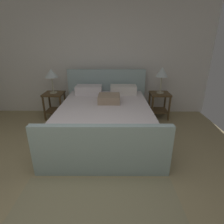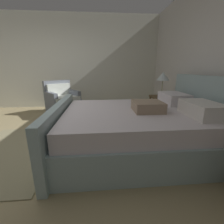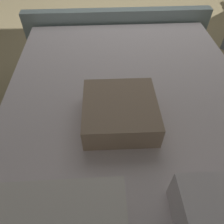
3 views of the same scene
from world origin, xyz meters
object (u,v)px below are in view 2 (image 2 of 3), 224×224
(nightstand_left, at_px, (161,105))
(bed, at_px, (138,127))
(table_lamp_left, at_px, (163,77))
(armchair, at_px, (63,102))

(nightstand_left, bearing_deg, bed, -34.26)
(nightstand_left, distance_m, table_lamp_left, 0.63)
(bed, distance_m, armchair, 2.52)
(bed, distance_m, table_lamp_left, 1.63)
(nightstand_left, relative_size, armchair, 0.59)
(table_lamp_left, relative_size, armchair, 0.53)
(nightstand_left, distance_m, armchair, 2.52)
(table_lamp_left, bearing_deg, bed, -34.26)
(bed, relative_size, armchair, 2.27)
(armchair, bearing_deg, bed, 38.70)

